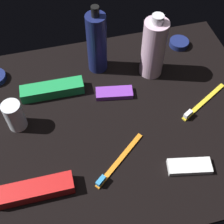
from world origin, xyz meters
The scene contains 11 objects.
ground_plane centered at (0.00, 0.00, -0.60)cm, with size 84.00×64.00×1.20cm, color black.
lotion_bottle centered at (-0.54, -19.68, 9.54)cm, with size 5.67×5.67×21.41cm.
bodywash_bottle centered at (-15.50, -14.12, 9.20)cm, with size 6.73×6.73×20.06cm.
deodorant_stick centered at (24.57, -4.04, 4.29)cm, with size 4.85×4.85×8.57cm, color silver.
toothbrush_yellow centered at (-25.35, 1.39, 0.61)cm, with size 16.30×9.82×2.10cm.
toothbrush_orange centered at (2.04, 13.26, 0.61)cm, with size 14.77×12.22×2.10cm.
toothpaste_box_red centered at (21.95, 15.89, 1.60)cm, with size 17.60×4.40×3.20cm, color red.
toothpaste_box_green centered at (14.18, -12.67, 1.60)cm, with size 17.60×4.40×3.20cm, color green.
snack_bar_purple centered at (-2.64, -7.91, 0.75)cm, with size 10.40×4.00×1.50cm, color purple.
snack_bar_white centered at (-14.48, 18.59, 0.75)cm, with size 10.40×4.00×1.50cm, color white.
cream_tin_right centered at (-28.08, -22.87, 0.92)cm, with size 6.15×6.15×1.83cm, color navy.
Camera 1 is at (11.45, 45.46, 67.71)cm, focal length 49.03 mm.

